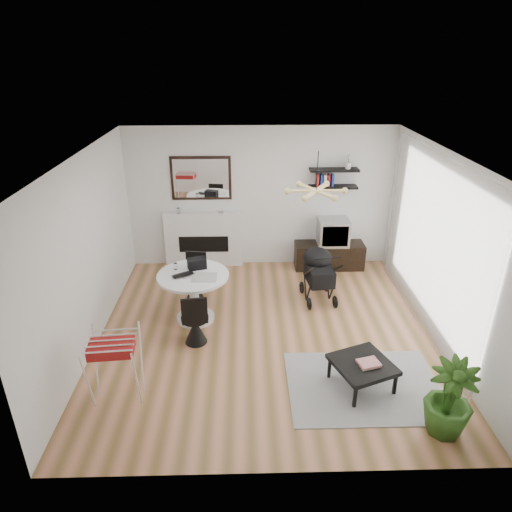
{
  "coord_description": "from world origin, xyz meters",
  "views": [
    {
      "loc": [
        -0.3,
        -5.8,
        3.99
      ],
      "look_at": [
        -0.14,
        0.4,
        1.12
      ],
      "focal_mm": 32.0,
      "sensor_mm": 36.0,
      "label": 1
    }
  ],
  "objects_px": {
    "coffee_table": "(363,365)",
    "potted_plant": "(450,398)",
    "dining_table": "(194,290)",
    "drying_rack": "(115,368)",
    "tv_console": "(329,255)",
    "stroller": "(318,276)",
    "fireplace": "(204,233)",
    "crt_tv": "(333,232)"
  },
  "relations": [
    {
      "from": "tv_console",
      "to": "coffee_table",
      "type": "distance_m",
      "value": 3.47
    },
    {
      "from": "tv_console",
      "to": "potted_plant",
      "type": "distance_m",
      "value": 4.29
    },
    {
      "from": "crt_tv",
      "to": "coffee_table",
      "type": "distance_m",
      "value": 3.5
    },
    {
      "from": "fireplace",
      "to": "potted_plant",
      "type": "relative_size",
      "value": 2.3
    },
    {
      "from": "dining_table",
      "to": "potted_plant",
      "type": "bearing_deg",
      "value": -38.46
    },
    {
      "from": "crt_tv",
      "to": "dining_table",
      "type": "height_order",
      "value": "crt_tv"
    },
    {
      "from": "fireplace",
      "to": "coffee_table",
      "type": "xyz_separation_m",
      "value": [
        2.27,
        -3.63,
        -0.36
      ]
    },
    {
      "from": "drying_rack",
      "to": "potted_plant",
      "type": "relative_size",
      "value": 0.95
    },
    {
      "from": "crt_tv",
      "to": "drying_rack",
      "type": "xyz_separation_m",
      "value": [
        -3.26,
        -3.61,
        -0.28
      ]
    },
    {
      "from": "dining_table",
      "to": "coffee_table",
      "type": "distance_m",
      "value": 2.81
    },
    {
      "from": "tv_console",
      "to": "dining_table",
      "type": "height_order",
      "value": "dining_table"
    },
    {
      "from": "tv_console",
      "to": "dining_table",
      "type": "distance_m",
      "value": 3.07
    },
    {
      "from": "fireplace",
      "to": "potted_plant",
      "type": "distance_m",
      "value": 5.35
    },
    {
      "from": "drying_rack",
      "to": "tv_console",
      "type": "bearing_deg",
      "value": 43.48
    },
    {
      "from": "crt_tv",
      "to": "stroller",
      "type": "xyz_separation_m",
      "value": [
        -0.44,
        -1.2,
        -0.32
      ]
    },
    {
      "from": "stroller",
      "to": "coffee_table",
      "type": "height_order",
      "value": "stroller"
    },
    {
      "from": "crt_tv",
      "to": "fireplace",
      "type": "bearing_deg",
      "value": 176.12
    },
    {
      "from": "crt_tv",
      "to": "coffee_table",
      "type": "bearing_deg",
      "value": -93.63
    },
    {
      "from": "coffee_table",
      "to": "crt_tv",
      "type": "bearing_deg",
      "value": 86.37
    },
    {
      "from": "dining_table",
      "to": "tv_console",
      "type": "bearing_deg",
      "value": 36.81
    },
    {
      "from": "dining_table",
      "to": "fireplace",
      "type": "bearing_deg",
      "value": 89.95
    },
    {
      "from": "fireplace",
      "to": "tv_console",
      "type": "bearing_deg",
      "value": -3.87
    },
    {
      "from": "coffee_table",
      "to": "potted_plant",
      "type": "relative_size",
      "value": 0.95
    },
    {
      "from": "tv_console",
      "to": "stroller",
      "type": "xyz_separation_m",
      "value": [
        -0.4,
        -1.2,
        0.17
      ]
    },
    {
      "from": "dining_table",
      "to": "drying_rack",
      "type": "bearing_deg",
      "value": -113.37
    },
    {
      "from": "tv_console",
      "to": "potted_plant",
      "type": "bearing_deg",
      "value": -82.15
    },
    {
      "from": "stroller",
      "to": "crt_tv",
      "type": "bearing_deg",
      "value": 63.53
    },
    {
      "from": "stroller",
      "to": "tv_console",
      "type": "bearing_deg",
      "value": 65.4
    },
    {
      "from": "drying_rack",
      "to": "stroller",
      "type": "height_order",
      "value": "stroller"
    },
    {
      "from": "dining_table",
      "to": "drying_rack",
      "type": "height_order",
      "value": "drying_rack"
    },
    {
      "from": "fireplace",
      "to": "tv_console",
      "type": "height_order",
      "value": "fireplace"
    },
    {
      "from": "tv_console",
      "to": "dining_table",
      "type": "bearing_deg",
      "value": -143.19
    },
    {
      "from": "dining_table",
      "to": "crt_tv",
      "type": "bearing_deg",
      "value": 36.29
    },
    {
      "from": "fireplace",
      "to": "stroller",
      "type": "bearing_deg",
      "value": -33.75
    },
    {
      "from": "stroller",
      "to": "potted_plant",
      "type": "relative_size",
      "value": 1.05
    },
    {
      "from": "drying_rack",
      "to": "coffee_table",
      "type": "height_order",
      "value": "drying_rack"
    },
    {
      "from": "coffee_table",
      "to": "fireplace",
      "type": "bearing_deg",
      "value": 121.98
    },
    {
      "from": "tv_console",
      "to": "crt_tv",
      "type": "xyz_separation_m",
      "value": [
        0.04,
        -0.0,
        0.5
      ]
    },
    {
      "from": "drying_rack",
      "to": "potted_plant",
      "type": "height_order",
      "value": "potted_plant"
    },
    {
      "from": "tv_console",
      "to": "crt_tv",
      "type": "height_order",
      "value": "crt_tv"
    },
    {
      "from": "tv_console",
      "to": "drying_rack",
      "type": "height_order",
      "value": "drying_rack"
    },
    {
      "from": "crt_tv",
      "to": "stroller",
      "type": "relative_size",
      "value": 0.58
    }
  ]
}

